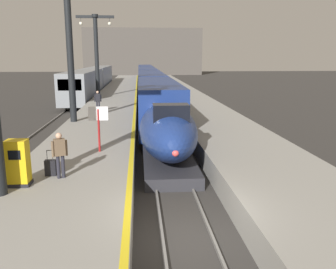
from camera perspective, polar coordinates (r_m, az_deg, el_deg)
ground_plane at (r=11.17m, az=3.21°, el=-16.59°), size 260.00×260.00×0.00m
platform_left at (r=34.88m, az=-8.97°, el=4.07°), size 4.80×110.00×1.05m
platform_right at (r=35.20m, az=4.33°, el=4.26°), size 4.80×110.00×1.05m
platform_left_safety_stripe at (r=34.71m, az=-5.23°, el=5.01°), size 0.20×107.80×0.01m
rail_main_left at (r=37.57m, az=-3.60°, el=4.06°), size 0.08×110.00×0.12m
rail_main_right at (r=37.63m, az=-1.31°, el=4.09°), size 0.08×110.00×0.12m
rail_secondary_left at (r=38.30m, az=-15.83°, el=3.77°), size 0.08×110.00×0.12m
rail_secondary_right at (r=38.04m, az=-13.61°, el=3.84°), size 0.08×110.00×0.12m
highspeed_train_main at (r=50.87m, az=-3.07°, el=8.36°), size 2.92×76.14×3.60m
regional_train_adjacent at (r=54.15m, az=-11.85°, el=8.52°), size 2.85×36.60×3.80m
station_column_mid at (r=25.15m, az=-15.51°, el=15.38°), size 4.00×0.68×9.89m
station_column_far at (r=40.25m, az=-11.36°, el=13.37°), size 4.00×0.68×8.76m
passenger_near_edge at (r=13.49m, az=-16.87°, el=-2.64°), size 0.53×0.35×1.69m
passenger_mid_platform at (r=29.44m, az=-11.12°, el=5.48°), size 0.57×0.26×1.69m
rolling_suitcase at (r=14.05m, az=-18.20°, el=-5.05°), size 0.40×0.22×0.98m
ticket_machine_yellow at (r=13.28m, az=-22.77°, el=-4.43°), size 0.76×0.62×1.60m
departure_info_board at (r=16.79m, az=-11.02°, el=2.32°), size 0.90×0.10×2.12m
terminus_back_wall at (r=111.71m, az=-3.99°, el=13.02°), size 36.00×2.00×14.00m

